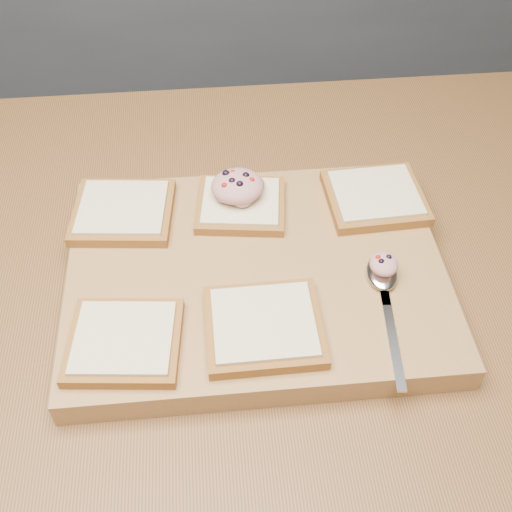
{
  "coord_description": "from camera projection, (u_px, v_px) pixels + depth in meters",
  "views": [
    {
      "loc": [
        -0.03,
        -0.53,
        1.5
      ],
      "look_at": [
        0.02,
        -0.03,
        0.95
      ],
      "focal_mm": 45.0,
      "sensor_mm": 36.0,
      "label": 1
    }
  ],
  "objects": [
    {
      "name": "island_counter",
      "position": [
        244.0,
        433.0,
        1.13
      ],
      "size": [
        2.0,
        0.8,
        0.9
      ],
      "color": "slate",
      "rests_on": "ground"
    },
    {
      "name": "back_counter",
      "position": [
        208.0,
        25.0,
        2.08
      ],
      "size": [
        3.6,
        0.62,
        0.94
      ],
      "color": "slate",
      "rests_on": "ground"
    },
    {
      "name": "cutting_board",
      "position": [
        256.0,
        275.0,
        0.77
      ],
      "size": [
        0.44,
        0.34,
        0.04
      ],
      "primitive_type": "cube",
      "color": "tan",
      "rests_on": "island_counter"
    },
    {
      "name": "bread_far_left",
      "position": [
        123.0,
        211.0,
        0.8
      ],
      "size": [
        0.13,
        0.12,
        0.02
      ],
      "color": "#996027",
      "rests_on": "cutting_board"
    },
    {
      "name": "bread_far_center",
      "position": [
        241.0,
        204.0,
        0.81
      ],
      "size": [
        0.12,
        0.11,
        0.02
      ],
      "color": "#996027",
      "rests_on": "cutting_board"
    },
    {
      "name": "bread_far_right",
      "position": [
        375.0,
        197.0,
        0.82
      ],
      "size": [
        0.13,
        0.12,
        0.02
      ],
      "color": "#996027",
      "rests_on": "cutting_board"
    },
    {
      "name": "bread_near_left",
      "position": [
        124.0,
        341.0,
        0.67
      ],
      "size": [
        0.13,
        0.12,
        0.02
      ],
      "color": "#996027",
      "rests_on": "cutting_board"
    },
    {
      "name": "bread_near_center",
      "position": [
        264.0,
        326.0,
        0.68
      ],
      "size": [
        0.13,
        0.12,
        0.02
      ],
      "color": "#996027",
      "rests_on": "cutting_board"
    },
    {
      "name": "tuna_salad_dollop",
      "position": [
        237.0,
        186.0,
        0.8
      ],
      "size": [
        0.07,
        0.06,
        0.03
      ],
      "color": "tan",
      "rests_on": "bread_far_center"
    },
    {
      "name": "spoon",
      "position": [
        383.0,
        282.0,
        0.73
      ],
      "size": [
        0.04,
        0.18,
        0.01
      ],
      "color": "silver",
      "rests_on": "cutting_board"
    },
    {
      "name": "spoon_salad",
      "position": [
        384.0,
        264.0,
        0.73
      ],
      "size": [
        0.03,
        0.04,
        0.02
      ],
      "color": "tan",
      "rests_on": "spoon"
    }
  ]
}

